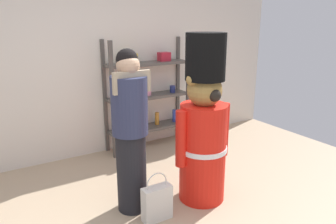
{
  "coord_description": "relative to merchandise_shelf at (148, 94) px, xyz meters",
  "views": [
    {
      "loc": [
        -1.37,
        -2.17,
        1.88
      ],
      "look_at": [
        0.22,
        0.44,
        1.0
      ],
      "focal_mm": 34.76,
      "sensor_mm": 36.0,
      "label": 1
    }
  ],
  "objects": [
    {
      "name": "shopping_bag",
      "position": [
        -0.83,
        -1.74,
        -0.63
      ],
      "size": [
        0.29,
        0.12,
        0.5
      ],
      "color": "silver",
      "rests_on": "ground_plane"
    },
    {
      "name": "person_shopper",
      "position": [
        -0.95,
        -1.44,
        0.03
      ],
      "size": [
        0.36,
        0.35,
        1.62
      ],
      "color": "black",
      "rests_on": "ground_plane"
    },
    {
      "name": "back_wall",
      "position": [
        -0.8,
        0.22,
        0.49
      ],
      "size": [
        6.4,
        0.12,
        2.6
      ],
      "primitive_type": "cube",
      "color": "silver",
      "rests_on": "ground_plane"
    },
    {
      "name": "teddy_bear_guard",
      "position": [
        -0.22,
        -1.64,
        -0.01
      ],
      "size": [
        0.66,
        0.5,
        1.75
      ],
      "color": "red",
      "rests_on": "ground_plane"
    },
    {
      "name": "merchandise_shelf",
      "position": [
        0.0,
        0.0,
        0.0
      ],
      "size": [
        1.28,
        0.35,
        1.62
      ],
      "color": "#4C4742",
      "rests_on": "ground_plane"
    }
  ]
}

